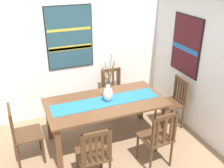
% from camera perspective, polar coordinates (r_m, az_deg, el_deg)
% --- Properties ---
extents(wall_back, '(6.40, 0.12, 2.70)m').
position_cam_1_polar(wall_back, '(4.99, -9.09, 8.04)').
color(wall_back, silver).
rests_on(wall_back, ground_plane).
extents(wall_side, '(0.12, 6.40, 2.70)m').
position_cam_1_polar(wall_side, '(4.28, 22.54, 3.48)').
color(wall_side, silver).
rests_on(wall_side, ground_plane).
extents(dining_table, '(1.91, 0.98, 0.75)m').
position_cam_1_polar(dining_table, '(4.26, -1.37, -4.98)').
color(dining_table, brown).
rests_on(dining_table, ground_plane).
extents(table_runner, '(1.76, 0.36, 0.01)m').
position_cam_1_polar(table_runner, '(4.21, -1.38, -3.77)').
color(table_runner, '#236B93').
rests_on(table_runner, dining_table).
extents(centerpiece_vase, '(0.18, 0.24, 0.76)m').
position_cam_1_polar(centerpiece_vase, '(4.15, -0.88, -1.88)').
color(centerpiece_vase, silver).
rests_on(centerpiece_vase, dining_table).
extents(chair_0, '(0.45, 0.45, 0.95)m').
position_cam_1_polar(chair_0, '(3.90, 9.88, -11.46)').
color(chair_0, '#4C301C').
rests_on(chair_0, ground_plane).
extents(chair_1, '(0.43, 0.43, 0.94)m').
position_cam_1_polar(chair_1, '(4.14, -18.89, -10.05)').
color(chair_1, '#4C301C').
rests_on(chair_1, ground_plane).
extents(chair_2, '(0.44, 0.44, 0.90)m').
position_cam_1_polar(chair_2, '(5.16, 0.25, -1.45)').
color(chair_2, '#4C301C').
rests_on(chair_2, ground_plane).
extents(chair_3, '(0.44, 0.44, 0.92)m').
position_cam_1_polar(chair_3, '(4.89, 13.20, -3.65)').
color(chair_3, '#4C301C').
rests_on(chair_3, ground_plane).
extents(chair_4, '(0.43, 0.43, 0.94)m').
position_cam_1_polar(chair_4, '(3.56, -3.95, -15.08)').
color(chair_4, '#4C301C').
rests_on(chair_4, ground_plane).
extents(painting_on_back_wall, '(0.86, 0.05, 1.15)m').
position_cam_1_polar(painting_on_back_wall, '(4.88, -9.22, 9.94)').
color(painting_on_back_wall, black).
extents(painting_on_side_wall, '(0.05, 0.76, 1.03)m').
position_cam_1_polar(painting_on_side_wall, '(4.75, 15.87, 8.09)').
color(painting_on_side_wall, black).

